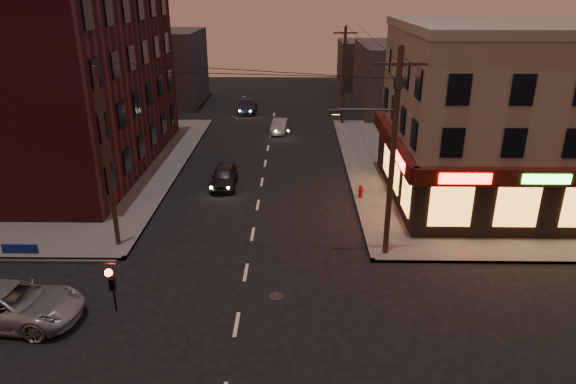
{
  "coord_description": "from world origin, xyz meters",
  "views": [
    {
      "loc": [
        2.31,
        -16.9,
        12.45
      ],
      "look_at": [
        1.95,
        6.19,
        3.2
      ],
      "focal_mm": 32.0,
      "sensor_mm": 36.0,
      "label": 1
    }
  ],
  "objects_px": {
    "suv_cross": "(10,304)",
    "fire_hydrant": "(361,191)",
    "sedan_far": "(247,106)",
    "sedan_mid": "(280,126)",
    "sedan_near": "(224,176)"
  },
  "relations": [
    {
      "from": "suv_cross",
      "to": "sedan_far",
      "type": "relative_size",
      "value": 1.2
    },
    {
      "from": "suv_cross",
      "to": "sedan_near",
      "type": "distance_m",
      "value": 16.44
    },
    {
      "from": "sedan_near",
      "to": "fire_hydrant",
      "type": "bearing_deg",
      "value": -15.37
    },
    {
      "from": "sedan_near",
      "to": "fire_hydrant",
      "type": "distance_m",
      "value": 9.14
    },
    {
      "from": "suv_cross",
      "to": "sedan_far",
      "type": "height_order",
      "value": "suv_cross"
    },
    {
      "from": "sedan_far",
      "to": "fire_hydrant",
      "type": "distance_m",
      "value": 25.86
    },
    {
      "from": "suv_cross",
      "to": "sedan_far",
      "type": "xyz_separation_m",
      "value": [
        6.1,
        37.02,
        -0.1
      ]
    },
    {
      "from": "sedan_near",
      "to": "sedan_mid",
      "type": "height_order",
      "value": "sedan_near"
    },
    {
      "from": "suv_cross",
      "to": "fire_hydrant",
      "type": "height_order",
      "value": "suv_cross"
    },
    {
      "from": "sedan_far",
      "to": "fire_hydrant",
      "type": "relative_size",
      "value": 5.62
    },
    {
      "from": "sedan_far",
      "to": "sedan_near",
      "type": "bearing_deg",
      "value": -90.34
    },
    {
      "from": "sedan_near",
      "to": "sedan_far",
      "type": "height_order",
      "value": "sedan_far"
    },
    {
      "from": "suv_cross",
      "to": "fire_hydrant",
      "type": "xyz_separation_m",
      "value": [
        15.36,
        12.88,
        -0.18
      ]
    },
    {
      "from": "suv_cross",
      "to": "sedan_mid",
      "type": "bearing_deg",
      "value": -14.54
    },
    {
      "from": "sedan_far",
      "to": "fire_hydrant",
      "type": "bearing_deg",
      "value": -70.4
    }
  ]
}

